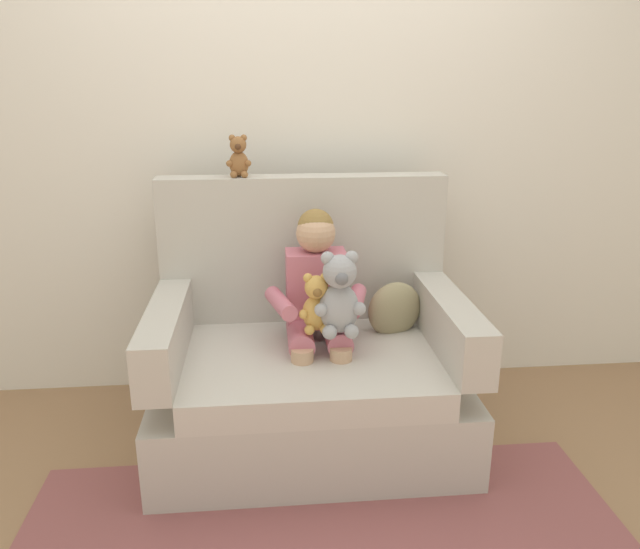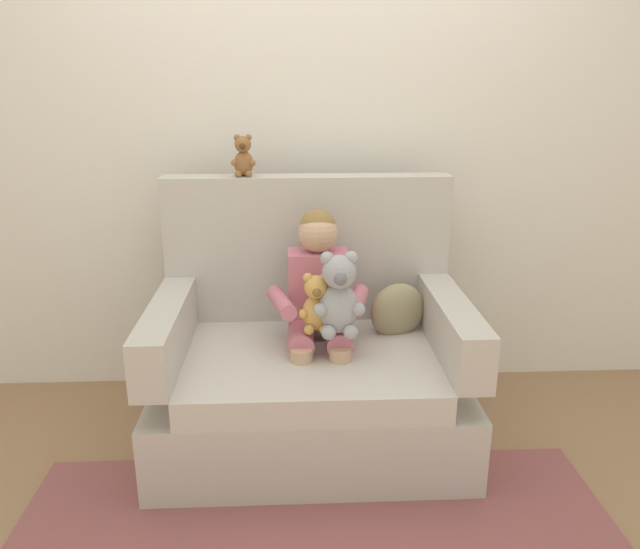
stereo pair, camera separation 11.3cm
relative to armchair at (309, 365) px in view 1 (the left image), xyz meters
The scene contains 8 objects.
ground_plane 0.35m from the armchair, 90.00° to the right, with size 8.00×8.00×0.00m, color #936D4C.
back_wall 1.13m from the armchair, 90.00° to the left, with size 6.00×0.10×2.60m, color silver.
armchair is the anchor object (origin of this frame).
seated_child 0.32m from the armchair, 21.24° to the left, with size 0.45×0.39×0.82m.
plush_honey 0.35m from the armchair, 79.03° to the right, with size 0.15×0.12×0.25m.
plush_grey 0.43m from the armchair, 54.21° to the right, with size 0.21×0.17×0.35m.
plush_brown_on_backrest 0.98m from the armchair, 131.48° to the left, with size 0.11×0.09×0.19m.
throw_pillow 0.47m from the armchair, 15.58° to the left, with size 0.26×0.12×0.26m, color #998C66.
Camera 1 is at (-0.19, -2.42, 1.57)m, focal length 34.60 mm.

